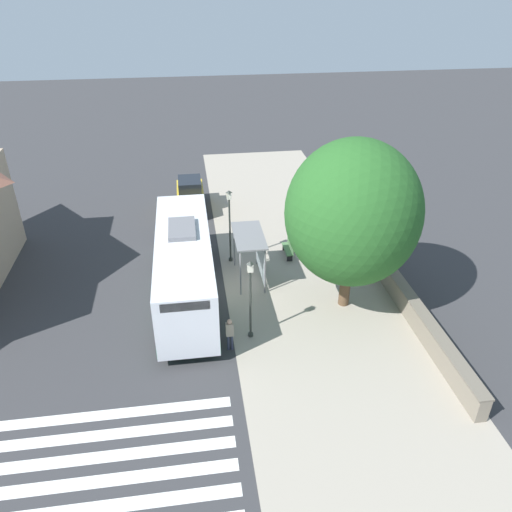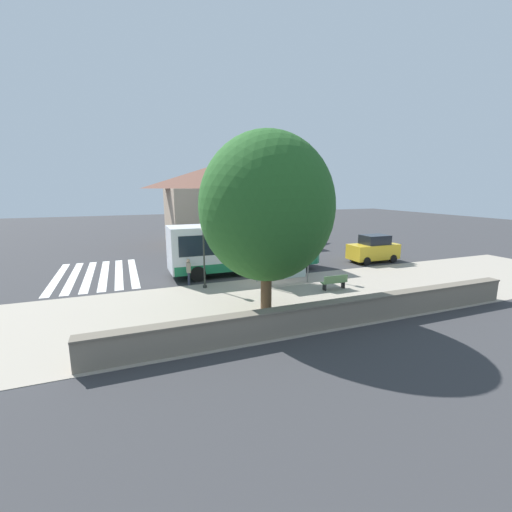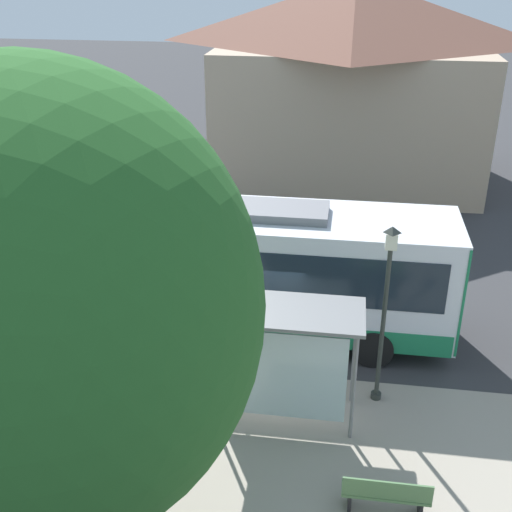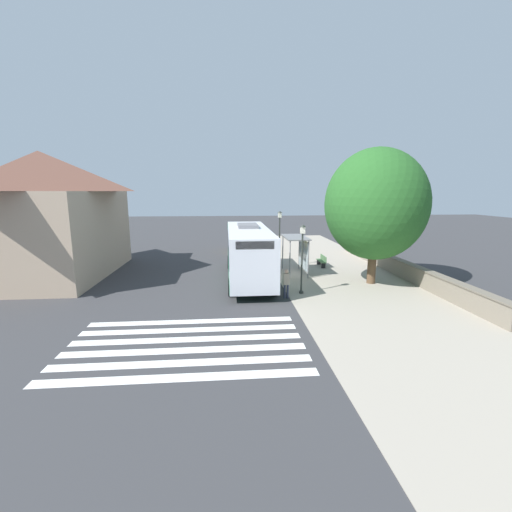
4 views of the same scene
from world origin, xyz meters
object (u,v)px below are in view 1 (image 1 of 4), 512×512
at_px(pedestrian, 230,332).
at_px(bench, 288,249).
at_px(street_lamp_far, 250,293).
at_px(street_lamp_near, 230,220).
at_px(shade_tree, 353,213).
at_px(bus_shelter, 252,243).
at_px(bus, 185,265).
at_px(parked_car_behind_bus, 190,195).

xyz_separation_m(pedestrian, bench, (-4.16, -7.72, -0.47)).
height_order(pedestrian, street_lamp_far, street_lamp_far).
bearing_deg(street_lamp_near, shade_tree, 135.65).
relative_size(bench, shade_tree, 0.19).
bearing_deg(bus_shelter, bench, -138.72).
relative_size(bench, street_lamp_far, 0.40).
bearing_deg(bus, parked_car_behind_bus, -92.98).
height_order(bus_shelter, street_lamp_far, street_lamp_far).
xyz_separation_m(bench, shade_tree, (-1.77, 5.12, 4.51)).
bearing_deg(shade_tree, bus_shelter, -35.46).
bearing_deg(bench, shade_tree, 109.09).
bearing_deg(bus, bench, -150.40).
xyz_separation_m(bus, parked_car_behind_bus, (-0.56, -10.71, -0.84)).
xyz_separation_m(pedestrian, street_lamp_far, (-1.01, -0.75, 1.42)).
xyz_separation_m(bus_shelter, parked_car_behind_bus, (2.96, -9.46, -1.14)).
relative_size(bus, bench, 6.49).
height_order(bus, shade_tree, shade_tree).
height_order(bus_shelter, shade_tree, shade_tree).
bearing_deg(bus_shelter, parked_car_behind_bus, -72.61).
bearing_deg(shade_tree, pedestrian, 23.68).
bearing_deg(street_lamp_near, bus, 52.00).
bearing_deg(bench, street_lamp_near, 1.46).
xyz_separation_m(pedestrian, shade_tree, (-5.93, -2.60, 4.03)).
bearing_deg(parked_car_behind_bus, pedestrian, 94.67).
xyz_separation_m(bench, street_lamp_near, (3.37, 0.09, 2.10)).
xyz_separation_m(bus_shelter, shade_tree, (-4.20, 2.99, 2.81)).
height_order(street_lamp_far, parked_car_behind_bus, street_lamp_far).
xyz_separation_m(street_lamp_near, shade_tree, (-5.14, 5.03, 2.41)).
distance_m(bus, street_lamp_far, 4.57).
height_order(street_lamp_near, shade_tree, shade_tree).
bearing_deg(shade_tree, bench, -70.91).
bearing_deg(shade_tree, bus, -12.69).
bearing_deg(pedestrian, parked_car_behind_bus, -85.33).
bearing_deg(street_lamp_far, bus, -52.07).
bearing_deg(street_lamp_far, bench, -114.36).
bearing_deg(parked_car_behind_bus, bus, 87.02).
height_order(bus_shelter, street_lamp_near, street_lamp_near).
bearing_deg(street_lamp_far, parked_car_behind_bus, -81.11).
bearing_deg(bench, pedestrian, 61.67).
distance_m(bench, street_lamp_near, 3.97).
bearing_deg(street_lamp_near, parked_car_behind_bus, -74.81).
bearing_deg(bus_shelter, street_lamp_far, 81.44).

